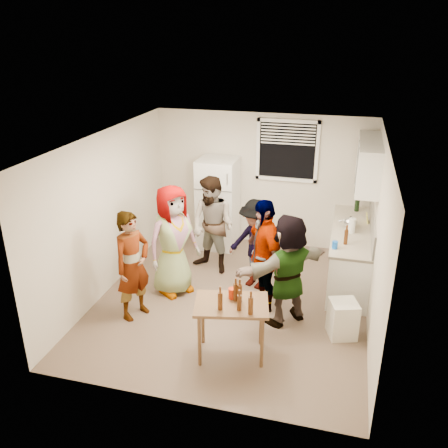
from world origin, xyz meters
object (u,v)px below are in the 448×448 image
(beer_bottle_counter, at_px, (345,244))
(blue_cup, at_px, (334,248))
(red_cup, at_px, (232,298))
(guest_black, at_px, (262,307))
(trash_bin, at_px, (343,319))
(guest_grey, at_px, (175,290))
(guest_back_left, at_px, (213,270))
(serving_table, at_px, (231,354))
(guest_stripe, at_px, (137,314))
(kettle, at_px, (350,227))
(guest_back_right, at_px, (255,285))
(guest_orange, at_px, (285,320))
(beer_bottle_table, at_px, (239,310))
(wine_bottle, at_px, (356,211))
(refrigerator, at_px, (218,203))

(beer_bottle_counter, xyz_separation_m, blue_cup, (-0.15, -0.20, 0.00))
(red_cup, xyz_separation_m, guest_black, (0.19, 1.08, -0.76))
(guest_black, bearing_deg, trash_bin, 36.16)
(beer_bottle_counter, xyz_separation_m, red_cup, (-1.32, -1.69, -0.14))
(guest_grey, distance_m, guest_back_left, 0.92)
(beer_bottle_counter, xyz_separation_m, guest_grey, (-2.55, -0.50, -0.90))
(serving_table, distance_m, guest_stripe, 1.65)
(blue_cup, height_order, red_cup, blue_cup)
(kettle, height_order, guest_back_right, kettle)
(guest_orange, bearing_deg, guest_back_right, -99.13)
(guest_grey, height_order, guest_stripe, guest_grey)
(beer_bottle_table, distance_m, guest_stripe, 1.96)
(guest_stripe, relative_size, guest_back_right, 1.09)
(wine_bottle, xyz_separation_m, blue_cup, (-0.30, -1.66, 0.00))
(kettle, bearing_deg, guest_grey, -149.00)
(guest_back_left, xyz_separation_m, guest_back_right, (0.81, -0.35, 0.00))
(blue_cup, bearing_deg, guest_stripe, -158.06)
(guest_grey, height_order, guest_back_right, guest_grey)
(red_cup, bearing_deg, kettle, 59.92)
(wine_bottle, bearing_deg, beer_bottle_table, -111.24)
(serving_table, xyz_separation_m, guest_orange, (0.56, 0.95, 0.00))
(beer_bottle_table, xyz_separation_m, guest_black, (0.05, 1.32, -0.76))
(trash_bin, relative_size, guest_back_right, 0.35)
(wine_bottle, height_order, blue_cup, wine_bottle)
(refrigerator, distance_m, serving_table, 3.44)
(guest_back_left, xyz_separation_m, guest_black, (1.04, -0.95, 0.00))
(beer_bottle_table, distance_m, red_cup, 0.28)
(wine_bottle, bearing_deg, beer_bottle_counter, -95.84)
(beer_bottle_counter, distance_m, beer_bottle_table, 2.27)
(beer_bottle_counter, height_order, guest_back_left, beer_bottle_counter)
(red_cup, distance_m, guest_black, 1.33)
(wine_bottle, xyz_separation_m, trash_bin, (-0.09, -2.50, -0.65))
(guest_grey, bearing_deg, beer_bottle_table, -99.85)
(wine_bottle, relative_size, beer_bottle_counter, 1.45)
(trash_bin, bearing_deg, guest_back_right, 144.25)
(beer_bottle_table, relative_size, guest_orange, 0.13)
(refrigerator, height_order, trash_bin, refrigerator)
(refrigerator, distance_m, guest_black, 2.46)
(beer_bottle_counter, bearing_deg, serving_table, -125.57)
(refrigerator, height_order, kettle, refrigerator)
(blue_cup, xyz_separation_m, guest_back_left, (-2.01, 0.53, -0.90))
(blue_cup, distance_m, beer_bottle_table, 2.03)
(guest_stripe, bearing_deg, guest_orange, -54.32)
(serving_table, xyz_separation_m, guest_grey, (-1.25, 1.32, 0.00))
(wine_bottle, xyz_separation_m, guest_back_left, (-2.31, -1.14, -0.90))
(beer_bottle_table, height_order, guest_back_left, beer_bottle_table)
(kettle, xyz_separation_m, guest_black, (-1.18, -1.29, -0.90))
(serving_table, relative_size, guest_black, 0.53)
(guest_black, relative_size, guest_orange, 1.06)
(serving_table, height_order, red_cup, red_cup)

